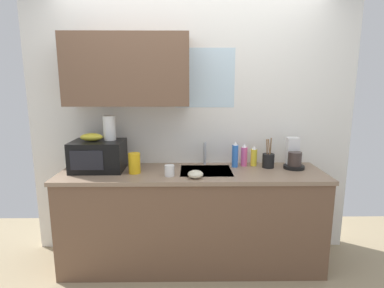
{
  "coord_description": "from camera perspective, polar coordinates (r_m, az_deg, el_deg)",
  "views": [
    {
      "loc": [
        -0.03,
        -2.67,
        1.68
      ],
      "look_at": [
        0.0,
        0.0,
        1.15
      ],
      "focal_mm": 28.88,
      "sensor_mm": 36.0,
      "label": 1
    }
  ],
  "objects": [
    {
      "name": "mug_white",
      "position": [
        2.64,
        -4.18,
        -4.92
      ],
      "size": [
        0.08,
        0.08,
        0.09
      ],
      "primitive_type": "cylinder",
      "color": "white",
      "rests_on": "counter_unit"
    },
    {
      "name": "sink_faucet",
      "position": [
        2.99,
        2.37,
        -1.77
      ],
      "size": [
        0.03,
        0.03,
        0.22
      ],
      "primitive_type": "cylinder",
      "color": "#B2B5BA",
      "rests_on": "counter_unit"
    },
    {
      "name": "banana_bunch",
      "position": [
        2.89,
        -18.05,
        1.22
      ],
      "size": [
        0.2,
        0.11,
        0.07
      ],
      "primitive_type": "ellipsoid",
      "color": "gold",
      "rests_on": "microwave"
    },
    {
      "name": "kitchen_wall_assembly",
      "position": [
        2.99,
        -2.41,
        5.26
      ],
      "size": [
        3.13,
        0.42,
        2.5
      ],
      "color": "white",
      "rests_on": "ground"
    },
    {
      "name": "coffee_maker",
      "position": [
        3.02,
        18.22,
        -2.26
      ],
      "size": [
        0.19,
        0.21,
        0.28
      ],
      "color": "black",
      "rests_on": "counter_unit"
    },
    {
      "name": "small_bowl",
      "position": [
        2.58,
        0.65,
        -5.6
      ],
      "size": [
        0.13,
        0.13,
        0.06
      ],
      "primitive_type": "ellipsoid",
      "color": "beige",
      "rests_on": "counter_unit"
    },
    {
      "name": "dish_soap_bottle_blue",
      "position": [
        2.93,
        7.95,
        -2.02
      ],
      "size": [
        0.06,
        0.06,
        0.24
      ],
      "color": "blue",
      "rests_on": "counter_unit"
    },
    {
      "name": "counter_unit",
      "position": [
        2.94,
        0.05,
        -13.36
      ],
      "size": [
        2.36,
        0.63,
        0.9
      ],
      "color": "brown",
      "rests_on": "ground"
    },
    {
      "name": "utensil_crock",
      "position": [
        2.98,
        13.91,
        -2.91
      ],
      "size": [
        0.11,
        0.11,
        0.28
      ],
      "color": "black",
      "rests_on": "counter_unit"
    },
    {
      "name": "microwave",
      "position": [
        2.91,
        -16.92,
        -2.08
      ],
      "size": [
        0.46,
        0.35,
        0.27
      ],
      "color": "black",
      "rests_on": "counter_unit"
    },
    {
      "name": "dish_soap_bottle_yellow",
      "position": [
        3.01,
        11.34,
        -2.26
      ],
      "size": [
        0.06,
        0.06,
        0.2
      ],
      "color": "yellow",
      "rests_on": "counter_unit"
    },
    {
      "name": "cereal_canister",
      "position": [
        2.75,
        -10.6,
        -3.5
      ],
      "size": [
        0.1,
        0.1,
        0.18
      ],
      "primitive_type": "cylinder",
      "color": "gold",
      "rests_on": "counter_unit"
    },
    {
      "name": "paper_towel_roll",
      "position": [
        2.89,
        -15.0,
        2.88
      ],
      "size": [
        0.11,
        0.11,
        0.22
      ],
      "primitive_type": "cylinder",
      "color": "white",
      "rests_on": "microwave"
    },
    {
      "name": "dish_soap_bottle_pink",
      "position": [
        2.98,
        9.59,
        -2.11
      ],
      "size": [
        0.06,
        0.06,
        0.22
      ],
      "color": "#E55999",
      "rests_on": "counter_unit"
    }
  ]
}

